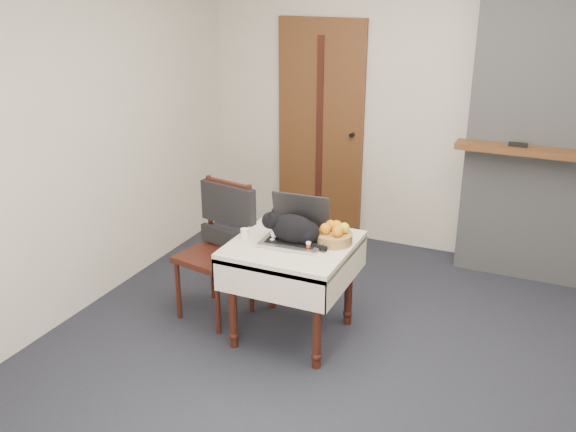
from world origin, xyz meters
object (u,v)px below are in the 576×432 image
object	(u,v)px
side_table	(293,258)
pill_bottle	(308,247)
cream_jar	(245,233)
door	(321,130)
cat	(294,230)
chair	(222,231)
fruit_basket	(334,235)
laptop	(296,230)

from	to	relation	value
side_table	pill_bottle	distance (m)	0.23
cream_jar	pill_bottle	world-z (taller)	pill_bottle
side_table	pill_bottle	world-z (taller)	pill_bottle
pill_bottle	cream_jar	bearing A→B (deg)	175.90
door	cat	xyz separation A→B (m)	(0.55, -1.85, -0.20)
chair	fruit_basket	bearing A→B (deg)	9.76
cat	cream_jar	xyz separation A→B (m)	(-0.34, -0.05, -0.06)
door	laptop	world-z (taller)	door
cat	pill_bottle	xyz separation A→B (m)	(0.13, -0.08, -0.06)
fruit_basket	pill_bottle	bearing A→B (deg)	-116.52
laptop	fruit_basket	bearing A→B (deg)	10.33
fruit_basket	side_table	bearing A→B (deg)	-157.43
cream_jar	pill_bottle	bearing A→B (deg)	-4.10
cat	cream_jar	distance (m)	0.35
cream_jar	fruit_basket	size ratio (longest dim) A/B	0.26
side_table	cat	size ratio (longest dim) A/B	1.64
cat	pill_bottle	size ratio (longest dim) A/B	7.19
cat	chair	xyz separation A→B (m)	(-0.62, 0.13, -0.16)
door	laptop	size ratio (longest dim) A/B	4.75
laptop	chair	distance (m)	0.63
door	chair	size ratio (longest dim) A/B	2.02
side_table	cat	distance (m)	0.21
cat	cream_jar	bearing A→B (deg)	177.91
side_table	pill_bottle	size ratio (longest dim) A/B	11.82
fruit_basket	door	bearing A→B (deg)	114.27
fruit_basket	chair	world-z (taller)	chair
side_table	chair	distance (m)	0.62
chair	laptop	bearing A→B (deg)	3.68
laptop	cream_jar	size ratio (longest dim) A/B	6.58
cat	chair	distance (m)	0.66
laptop	pill_bottle	size ratio (longest dim) A/B	6.38
door	cream_jar	size ratio (longest dim) A/B	31.29
laptop	chair	xyz separation A→B (m)	(-0.61, 0.08, -0.14)
pill_bottle	fruit_basket	size ratio (longest dim) A/B	0.27
door	side_table	world-z (taller)	door
laptop	cream_jar	distance (m)	0.35
side_table	cream_jar	xyz separation A→B (m)	(-0.32, -0.06, 0.14)
side_table	cream_jar	bearing A→B (deg)	-169.32
cream_jar	pill_bottle	size ratio (longest dim) A/B	0.97
door	cat	size ratio (longest dim) A/B	4.22
side_table	laptop	distance (m)	0.19
side_table	laptop	bearing A→B (deg)	81.02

